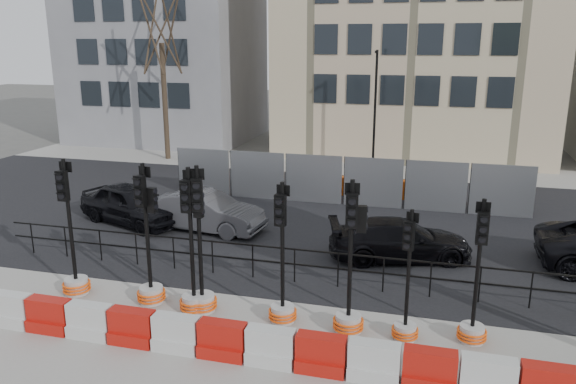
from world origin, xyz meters
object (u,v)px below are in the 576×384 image
(traffic_signal_a, at_px, (74,268))
(car_c, at_px, (400,240))
(traffic_signal_h, at_px, (474,314))
(traffic_signal_d, at_px, (193,279))
(car_a, at_px, (132,204))

(traffic_signal_a, xyz_separation_m, car_c, (7.98, 4.68, -0.13))
(traffic_signal_a, xyz_separation_m, traffic_signal_h, (9.88, 0.14, -0.07))
(traffic_signal_d, bearing_deg, car_c, 46.97)
(car_c, bearing_deg, car_a, 68.48)
(traffic_signal_h, bearing_deg, traffic_signal_a, 178.18)
(traffic_signal_a, distance_m, car_c, 9.26)
(traffic_signal_d, distance_m, car_a, 7.68)
(traffic_signal_d, bearing_deg, car_a, 131.48)
(car_a, height_order, car_c, car_a)
(traffic_signal_a, xyz_separation_m, car_a, (-1.63, 5.68, -0.02))
(traffic_signal_d, xyz_separation_m, traffic_signal_h, (6.48, 0.27, -0.19))
(traffic_signal_h, height_order, car_a, traffic_signal_h)
(traffic_signal_a, height_order, car_c, traffic_signal_a)
(traffic_signal_d, height_order, traffic_signal_h, traffic_signal_d)
(traffic_signal_a, bearing_deg, car_c, 27.62)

